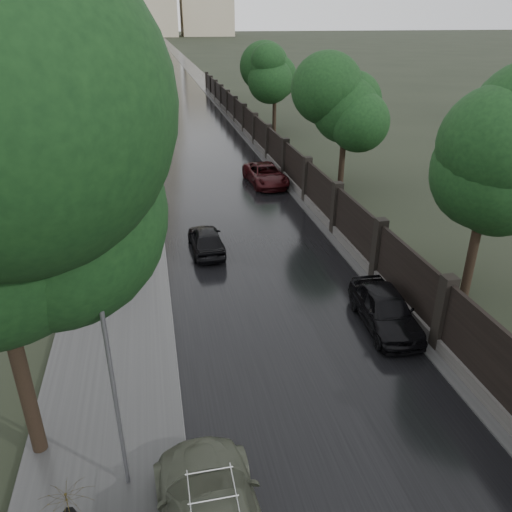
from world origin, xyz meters
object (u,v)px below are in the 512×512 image
at_px(hatchback_left, 206,240).
at_px(car_right_near, 385,309).
at_px(lamp_post, 115,399).
at_px(pedestrian_umbrella, 69,510).
at_px(tree_right_c, 275,77).
at_px(tree_right_b, 346,109).
at_px(tree_left_far, 90,94).
at_px(tree_right_a, 489,174).
at_px(car_right_far, 266,175).
at_px(traffic_light, 150,149).

distance_m(hatchback_left, car_right_near, 9.30).
relative_size(lamp_post, pedestrian_umbrella, 1.86).
relative_size(tree_right_c, car_right_near, 1.71).
height_order(tree_right_c, lamp_post, tree_right_c).
distance_m(car_right_near, pedestrian_umbrella, 12.03).
bearing_deg(tree_right_b, tree_right_c, 90.00).
relative_size(tree_left_far, hatchback_left, 2.02).
xyz_separation_m(tree_right_a, car_right_far, (-4.53, 15.78, -4.29)).
relative_size(tree_left_far, lamp_post, 1.45).
bearing_deg(car_right_far, tree_right_c, 70.82).
bearing_deg(pedestrian_umbrella, tree_right_a, 21.19).
relative_size(tree_left_far, car_right_far, 1.56).
bearing_deg(tree_left_far, tree_right_a, -54.83).
height_order(tree_right_c, pedestrian_umbrella, tree_right_c).
distance_m(tree_left_far, pedestrian_umbrella, 30.75).
bearing_deg(tree_right_c, tree_right_b, -90.00).
bearing_deg(car_right_far, tree_left_far, 146.87).
relative_size(tree_left_far, tree_right_a, 1.05).
relative_size(lamp_post, hatchback_left, 1.39).
bearing_deg(pedestrian_umbrella, car_right_near, 25.89).
height_order(tree_left_far, tree_right_b, tree_left_far).
xyz_separation_m(hatchback_left, car_right_far, (5.04, 9.66, 0.03)).
distance_m(tree_right_a, pedestrian_umbrella, 16.41).
distance_m(traffic_light, pedestrian_umbrella, 25.59).
relative_size(tree_right_a, lamp_post, 1.37).
relative_size(tree_right_a, tree_right_c, 1.00).
bearing_deg(tree_right_c, traffic_light, -128.18).
height_order(tree_left_far, pedestrian_umbrella, tree_left_far).
xyz_separation_m(tree_left_far, tree_right_b, (15.50, -8.00, -0.29)).
bearing_deg(tree_right_c, hatchback_left, -110.30).
xyz_separation_m(traffic_light, car_right_near, (7.70, -18.39, -1.70)).
relative_size(tree_right_a, car_right_far, 1.48).
bearing_deg(lamp_post, tree_right_a, 26.74).
bearing_deg(tree_right_b, hatchback_left, -140.55).
xyz_separation_m(tree_right_b, lamp_post, (-12.90, -20.50, -2.28)).
relative_size(tree_right_a, pedestrian_umbrella, 2.56).
distance_m(traffic_light, car_right_near, 20.01).
distance_m(tree_left_far, lamp_post, 28.73).
height_order(traffic_light, pedestrian_umbrella, traffic_light).
xyz_separation_m(tree_left_far, tree_right_c, (15.50, 10.00, -0.29)).
distance_m(hatchback_left, pedestrian_umbrella, 15.28).
bearing_deg(car_right_near, pedestrian_umbrella, -140.29).
relative_size(lamp_post, car_right_near, 1.25).
xyz_separation_m(tree_right_b, tree_right_c, (0.00, 18.00, 0.00)).
bearing_deg(lamp_post, pedestrian_umbrella, -111.77).
distance_m(tree_right_a, traffic_light, 20.85).
bearing_deg(tree_right_a, hatchback_left, 147.39).
relative_size(tree_right_b, car_right_near, 1.71).
relative_size(tree_right_b, car_right_far, 1.48).
xyz_separation_m(tree_right_c, pedestrian_umbrella, (-13.71, -40.52, -2.97)).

